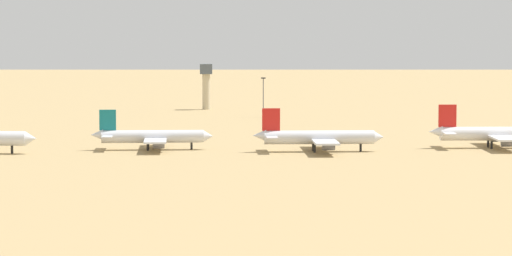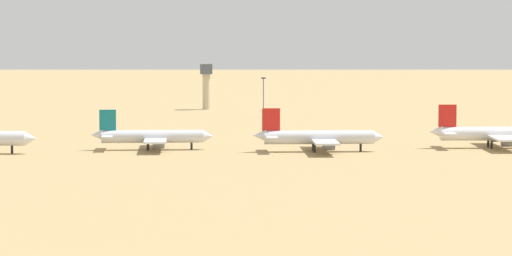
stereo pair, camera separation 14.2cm
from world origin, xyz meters
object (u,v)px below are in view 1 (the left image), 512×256
(control_tower, at_px, (206,82))
(parked_jet_teal_3, at_px, (151,137))
(parked_jet_red_5, at_px, (494,134))
(light_pole_mid, at_px, (263,94))
(parked_jet_red_4, at_px, (318,137))

(control_tower, bearing_deg, parked_jet_teal_3, -94.84)
(parked_jet_red_5, relative_size, light_pole_mid, 2.46)
(light_pole_mid, bearing_deg, parked_jet_red_4, -85.64)
(control_tower, height_order, light_pole_mid, control_tower)
(parked_jet_red_5, distance_m, control_tower, 188.85)
(parked_jet_teal_3, height_order, control_tower, control_tower)
(parked_jet_teal_3, xyz_separation_m, light_pole_mid, (36.78, 124.36, 5.15))
(parked_jet_red_5, height_order, light_pole_mid, light_pole_mid)
(parked_jet_teal_3, bearing_deg, parked_jet_red_5, -0.47)
(parked_jet_red_4, relative_size, light_pole_mid, 2.39)
(parked_jet_red_4, height_order, control_tower, control_tower)
(parked_jet_red_4, height_order, light_pole_mid, light_pole_mid)
(parked_jet_red_5, bearing_deg, light_pole_mid, 117.64)
(parked_jet_red_5, bearing_deg, parked_jet_teal_3, -178.03)
(parked_jet_teal_3, distance_m, parked_jet_red_4, 47.29)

